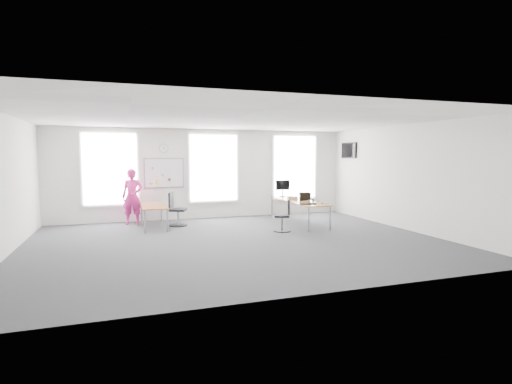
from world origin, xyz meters
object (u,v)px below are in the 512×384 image
object	(u,v)px
keyboard	(308,204)
monitor	(283,187)
desk_right	(298,202)
chair_left	(176,211)
headphones	(311,201)
desk_left	(154,207)
chair_right	(284,217)
person	(132,197)

from	to	relation	value
keyboard	monitor	bearing A→B (deg)	102.30
desk_right	chair_left	distance (m)	3.77
headphones	keyboard	bearing A→B (deg)	-105.24
desk_left	keyboard	distance (m)	4.53
chair_right	keyboard	bearing A→B (deg)	117.72
desk_right	person	size ratio (longest dim) A/B	1.73
desk_right	headphones	bearing A→B (deg)	-81.14
chair_left	headphones	distance (m)	4.06
desk_right	headphones	xyz separation A→B (m)	(0.10, -0.67, 0.09)
desk_left	headphones	distance (m)	4.66
person	keyboard	world-z (taller)	person
desk_left	chair_left	distance (m)	0.68
desk_left	headphones	world-z (taller)	headphones
person	headphones	distance (m)	5.45
person	monitor	distance (m)	4.92
desk_right	person	distance (m)	5.13
desk_right	chair_right	distance (m)	1.51
keyboard	desk_right	bearing A→B (deg)	97.19
monitor	chair_left	bearing A→B (deg)	-172.22
desk_left	monitor	xyz separation A→B (m)	(4.34, 0.55, 0.46)
desk_left	monitor	bearing A→B (deg)	7.26
chair_left	headphones	size ratio (longest dim) A/B	5.85
chair_right	person	xyz separation A→B (m)	(-3.96, 2.57, 0.46)
chair_right	keyboard	xyz separation A→B (m)	(0.79, 0.07, 0.34)
desk_right	monitor	xyz separation A→B (m)	(-0.01, 1.23, 0.38)
desk_left	chair_left	bearing A→B (deg)	5.65
desk_left	chair_right	xyz separation A→B (m)	(3.39, -1.81, -0.21)
chair_left	keyboard	size ratio (longest dim) A/B	2.25
chair_right	monitor	distance (m)	2.63
headphones	person	bearing A→B (deg)	177.11
chair_right	person	world-z (taller)	person
desk_right	chair_left	bearing A→B (deg)	168.56
desk_right	headphones	world-z (taller)	headphones
chair_left	headphones	world-z (taller)	chair_left
monitor	person	bearing A→B (deg)	177.79
person	keyboard	xyz separation A→B (m)	(4.76, -2.50, -0.13)
headphones	monitor	xyz separation A→B (m)	(-0.12, 1.90, 0.29)
desk_left	chair_left	world-z (taller)	chair_left
chair_left	person	distance (m)	1.47
desk_left	chair_left	xyz separation A→B (m)	(0.66, 0.07, -0.16)
desk_right	chair_right	world-z (taller)	chair_right
person	monitor	size ratio (longest dim) A/B	3.07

